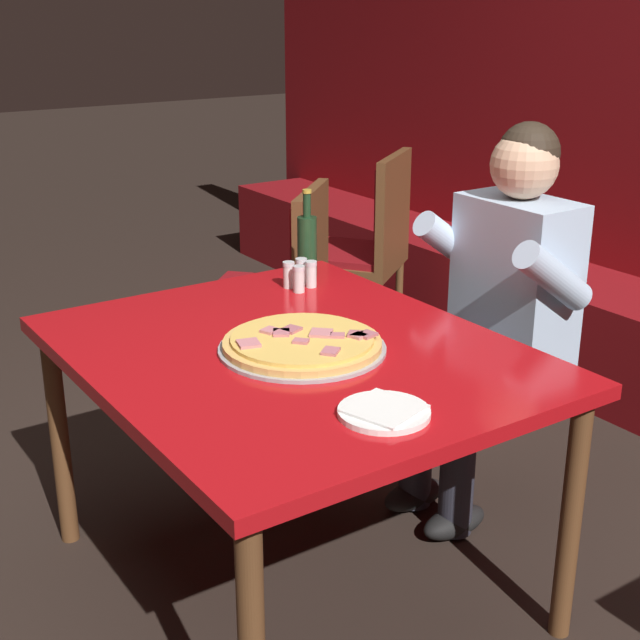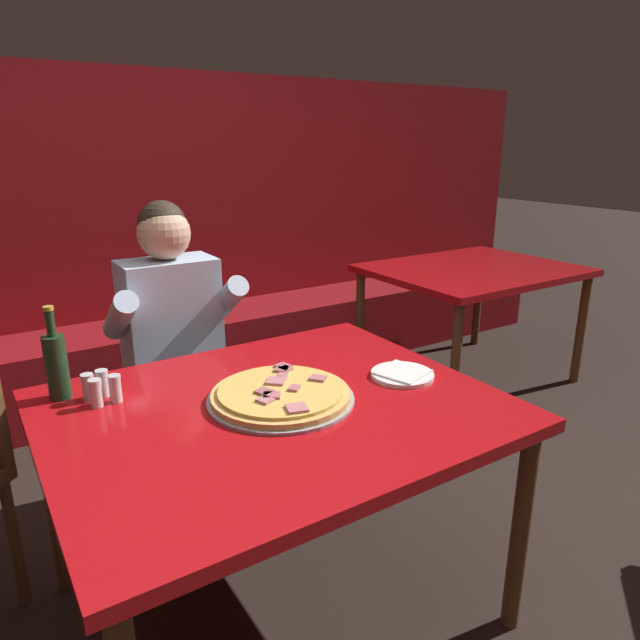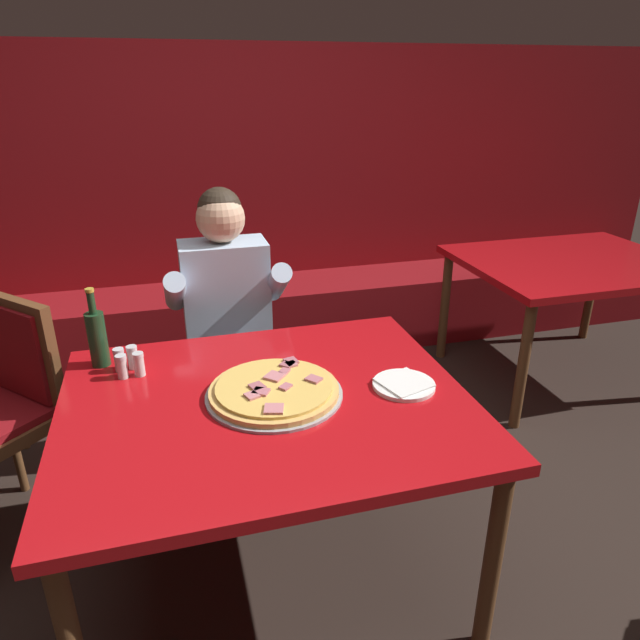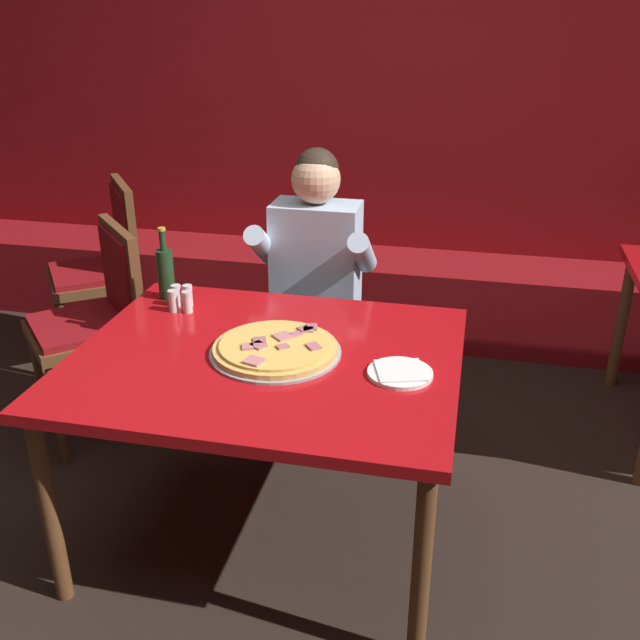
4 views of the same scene
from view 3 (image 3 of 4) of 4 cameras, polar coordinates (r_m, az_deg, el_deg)
name	(u,v)px [view 3 (image 3 of 4)]	position (r m, az deg, el deg)	size (l,w,h in m)	color
ground_plane	(274,571)	(2.34, -4.67, -23.70)	(24.00, 24.00, 0.00)	black
booth_wall_panel	(203,203)	(3.84, -11.63, 11.39)	(6.80, 0.16, 1.90)	maroon
booth_bench	(216,324)	(3.75, -10.35, -0.37)	(6.46, 0.48, 0.46)	maroon
main_dining_table	(267,417)	(1.90, -5.33, -9.68)	(1.30, 1.07, 0.74)	brown
pizza	(274,391)	(1.87, -4.60, -7.05)	(0.45, 0.45, 0.05)	#9E9EA3
plate_white_paper	(404,384)	(1.94, 8.38, -6.40)	(0.21, 0.21, 0.02)	white
beer_bottle	(97,337)	(2.17, -21.39, -1.58)	(0.07, 0.07, 0.29)	#19381E
shaker_parmesan	(120,361)	(2.12, -19.40, -3.89)	(0.04, 0.04, 0.09)	silver
shaker_red_pepper_flakes	(133,358)	(2.13, -18.22, -3.67)	(0.04, 0.04, 0.09)	silver
shaker_black_pepper	(122,368)	(2.07, -19.18, -4.52)	(0.04, 0.04, 0.09)	silver
shaker_oregano	(139,365)	(2.07, -17.63, -4.34)	(0.04, 0.04, 0.09)	silver
diner_seated_blue_shirt	(229,320)	(2.56, -9.05, -0.01)	(0.53, 0.53, 1.27)	black
background_dining_table	(571,273)	(3.59, 23.84, 4.35)	(1.23, 0.97, 0.74)	brown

